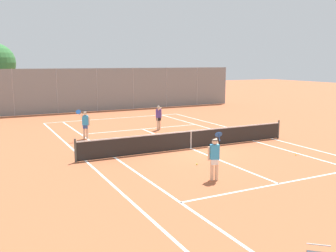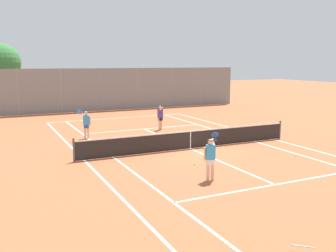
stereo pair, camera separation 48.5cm
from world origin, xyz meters
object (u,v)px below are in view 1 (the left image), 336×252
(player_near_side, at_px, (214,156))
(loose_tennis_ball_3, at_px, (296,155))
(loose_tennis_ball_0, at_px, (213,157))
(loose_tennis_ball_4, at_px, (212,145))
(player_far_left, at_px, (85,123))
(tennis_net, at_px, (191,139))
(loose_tennis_ball_2, at_px, (197,164))
(player_far_right, at_px, (159,116))

(player_near_side, relative_size, loose_tennis_ball_3, 26.88)
(loose_tennis_ball_0, height_order, loose_tennis_ball_4, same)
(player_far_left, height_order, loose_tennis_ball_0, player_far_left)
(tennis_net, distance_m, loose_tennis_ball_0, 2.10)
(player_near_side, height_order, loose_tennis_ball_2, player_near_side)
(player_far_right, distance_m, loose_tennis_ball_0, 7.79)
(player_near_side, height_order, loose_tennis_ball_0, player_near_side)
(tennis_net, bearing_deg, loose_tennis_ball_0, -89.40)
(player_far_right, bearing_deg, loose_tennis_ball_3, -72.41)
(tennis_net, bearing_deg, loose_tennis_ball_3, -43.20)
(player_near_side, xyz_separation_m, player_far_right, (2.73, 10.58, -0.02))
(player_near_side, distance_m, loose_tennis_ball_2, 2.35)
(loose_tennis_ball_4, bearing_deg, player_near_side, -122.94)
(player_near_side, xyz_separation_m, loose_tennis_ball_3, (5.64, 1.40, -0.89))
(player_far_right, bearing_deg, tennis_net, -98.61)
(player_far_left, distance_m, loose_tennis_ball_3, 11.65)
(loose_tennis_ball_3, bearing_deg, player_near_side, -166.01)
(tennis_net, height_order, loose_tennis_ball_4, tennis_net)
(player_far_left, relative_size, loose_tennis_ball_4, 26.88)
(loose_tennis_ball_0, relative_size, loose_tennis_ball_4, 1.00)
(tennis_net, height_order, player_far_left, player_far_left)
(player_far_left, distance_m, loose_tennis_ball_0, 8.19)
(loose_tennis_ball_4, bearing_deg, loose_tennis_ball_0, -122.49)
(player_far_right, relative_size, loose_tennis_ball_2, 24.24)
(loose_tennis_ball_0, bearing_deg, loose_tennis_ball_4, 57.51)
(loose_tennis_ball_3, bearing_deg, tennis_net, 136.80)
(loose_tennis_ball_2, xyz_separation_m, loose_tennis_ball_4, (2.66, 2.80, 0.00))
(tennis_net, distance_m, loose_tennis_ball_4, 1.39)
(loose_tennis_ball_0, xyz_separation_m, loose_tennis_ball_2, (-1.37, -0.78, 0.00))
(player_near_side, bearing_deg, player_far_right, 75.55)
(player_far_left, relative_size, loose_tennis_ball_2, 26.88)
(tennis_net, bearing_deg, player_far_left, 130.69)
(player_far_right, distance_m, loose_tennis_ball_2, 8.80)
(loose_tennis_ball_0, xyz_separation_m, loose_tennis_ball_3, (3.74, -1.48, 0.00))
(loose_tennis_ball_0, xyz_separation_m, loose_tennis_ball_4, (1.29, 2.02, 0.00))
(player_near_side, xyz_separation_m, loose_tennis_ball_0, (1.89, 2.89, -0.89))
(tennis_net, relative_size, loose_tennis_ball_0, 181.82)
(player_far_left, height_order, player_far_right, player_far_left)
(loose_tennis_ball_2, bearing_deg, player_far_right, 75.41)
(tennis_net, distance_m, loose_tennis_ball_3, 5.18)
(player_far_left, height_order, loose_tennis_ball_4, player_far_left)
(player_near_side, distance_m, player_far_right, 10.93)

